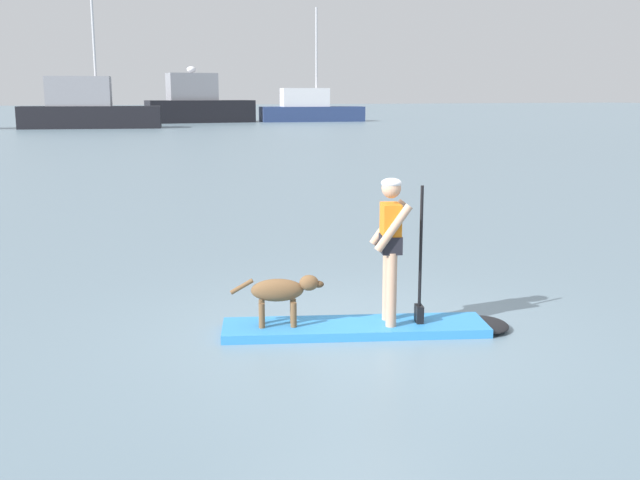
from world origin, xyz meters
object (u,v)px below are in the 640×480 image
person_paddler (392,240)px  moored_boat_far_port (198,104)px  moored_boat_far_starboard (310,109)px  paddleboard (374,327)px  moored_boat_port (87,109)px  dog (282,292)px

person_paddler → moored_boat_far_port: size_ratio=0.16×
person_paddler → moored_boat_far_starboard: 69.62m
paddleboard → moored_boat_port: moored_boat_port is taller
paddleboard → moored_boat_far_port: size_ratio=0.32×
person_paddler → moored_boat_far_starboard: bearing=67.9°
paddleboard → person_paddler: bearing=-19.2°
person_paddler → dog: (-1.18, 0.41, -0.58)m
person_paddler → moored_boat_far_starboard: (26.19, 64.50, 0.20)m
person_paddler → moored_boat_far_starboard: size_ratio=0.15×
dog → moored_boat_far_port: bearing=76.2°
dog → moored_boat_far_starboard: bearing=66.9°
paddleboard → person_paddler: 1.04m
person_paddler → dog: person_paddler is taller
dog → paddleboard: bearing=-19.2°
paddleboard → moored_boat_far_starboard: moored_boat_far_starboard is taller
paddleboard → moored_boat_port: bearing=86.4°
moored_boat_far_port → moored_boat_far_starboard: moored_boat_far_starboard is taller
moored_boat_far_starboard → moored_boat_port: bearing=-161.1°
paddleboard → moored_boat_far_starboard: (26.37, 64.44, 1.22)m
person_paddler → moored_boat_port: 56.78m
dog → moored_boat_far_port: (16.13, 65.64, 1.29)m
moored_boat_port → moored_boat_far_starboard: 24.13m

